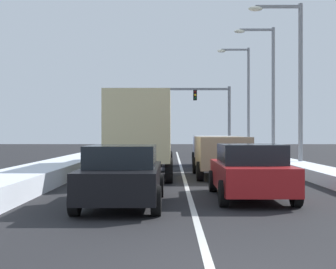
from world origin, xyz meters
TOP-DOWN VIEW (x-y plane):
  - ground_plane at (0.00, 15.73)m, footprint 120.00×120.00m
  - lane_stripe_between_right_lane_and_center_lane at (-0.00, 19.66)m, footprint 0.14×43.26m
  - snow_bank_right_shoulder at (5.30, 19.66)m, footprint 1.36×43.26m
  - snow_bank_left_shoulder at (-5.30, 19.66)m, footprint 1.96×43.26m
  - sedan_red_right_lane_nearest at (1.66, 7.46)m, footprint 2.00×4.50m
  - suv_tan_right_lane_second at (1.52, 14.12)m, footprint 2.16×4.90m
  - suv_white_right_lane_third at (1.76, 20.27)m, footprint 2.16×4.90m
  - sedan_black_center_lane_nearest at (-1.74, 6.15)m, footprint 2.00×4.50m
  - box_truck_center_lane_second at (-1.73, 13.98)m, footprint 2.53×7.20m
  - suv_navy_center_lane_third at (-1.56, 22.29)m, footprint 2.16×4.90m
  - traffic_light_gantry at (2.57, 39.31)m, footprint 7.54×0.47m
  - street_lamp_right_near at (5.42, 17.70)m, footprint 2.66×0.36m
  - street_lamp_right_mid at (5.76, 25.56)m, footprint 2.66×0.36m
  - street_lamp_right_far at (5.41, 33.43)m, footprint 2.66×0.36m

SIDE VIEW (x-z plane):
  - ground_plane at x=0.00m, z-range 0.00..0.00m
  - lane_stripe_between_right_lane_and_center_lane at x=0.00m, z-range 0.00..0.01m
  - snow_bank_right_shoulder at x=5.30m, z-range 0.00..0.46m
  - snow_bank_left_shoulder at x=-5.30m, z-range 0.00..0.60m
  - sedan_red_right_lane_nearest at x=1.66m, z-range 0.01..1.52m
  - sedan_black_center_lane_nearest at x=-1.74m, z-range 0.01..1.52m
  - suv_tan_right_lane_second at x=1.52m, z-range 0.18..1.85m
  - suv_white_right_lane_third at x=1.76m, z-range 0.18..1.85m
  - suv_navy_center_lane_third at x=-1.56m, z-range 0.18..1.85m
  - box_truck_center_lane_second at x=-1.73m, z-range 0.22..3.58m
  - traffic_light_gantry at x=2.57m, z-range 1.40..7.60m
  - street_lamp_right_near at x=5.42m, z-range 0.80..8.94m
  - street_lamp_right_mid at x=5.76m, z-range 0.82..9.51m
  - street_lamp_right_far at x=5.41m, z-range 0.82..9.57m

